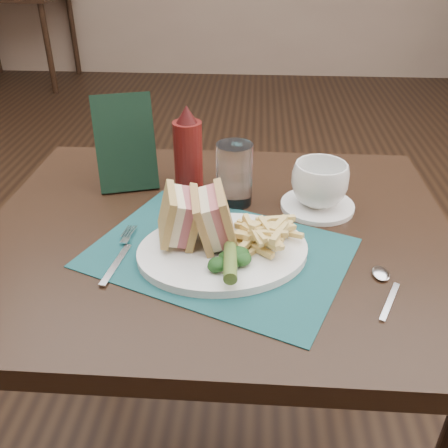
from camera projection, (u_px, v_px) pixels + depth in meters
name	position (u px, v px, depth m)	size (l,w,h in m)	color
floor	(230.00, 333.00, 1.78)	(7.00, 7.00, 0.00)	black
wall_back	(251.00, 75.00, 4.76)	(6.00, 6.00, 0.00)	gray
table_main	(219.00, 365.00, 1.16)	(0.90, 0.75, 0.75)	black
table_bg_left	(18.00, 39.00, 4.35)	(0.90, 0.75, 0.75)	black
placemat	(219.00, 253.00, 0.89)	(0.44, 0.31, 0.00)	#164648
plate	(223.00, 251.00, 0.87)	(0.30, 0.24, 0.01)	white
sandwich_half_a	(167.00, 217.00, 0.87)	(0.06, 0.10, 0.09)	tan
sandwich_half_b	(202.00, 218.00, 0.86)	(0.06, 0.10, 0.09)	tan
kale_garnish	(223.00, 261.00, 0.82)	(0.11, 0.08, 0.03)	#133513
pickle_spear	(230.00, 258.00, 0.81)	(0.02, 0.02, 0.12)	#4C6827
fries_pile	(267.00, 230.00, 0.87)	(0.18, 0.20, 0.05)	#E0C470
fork	(120.00, 252.00, 0.87)	(0.03, 0.17, 0.01)	silver
spoon	(387.00, 290.00, 0.79)	(0.03, 0.15, 0.01)	silver
saucer	(317.00, 206.00, 1.02)	(0.15, 0.15, 0.01)	white
coffee_cup	(320.00, 184.00, 1.00)	(0.11, 0.11, 0.09)	white
drinking_glass	(234.00, 174.00, 1.01)	(0.07, 0.07, 0.13)	white
ketchup_bottle	(188.00, 148.00, 1.06)	(0.06, 0.06, 0.19)	#53100E
check_presenter	(125.00, 143.00, 1.06)	(0.13, 0.01, 0.21)	black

